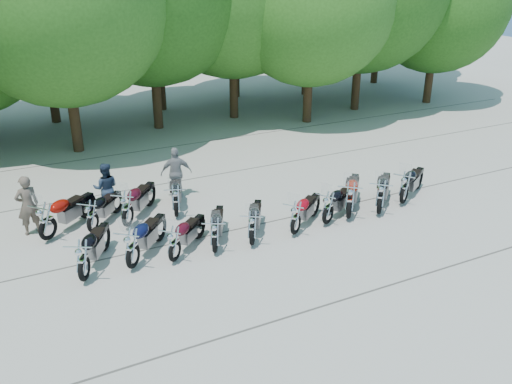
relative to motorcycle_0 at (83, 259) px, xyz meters
name	(u,v)px	position (x,y,z in m)	size (l,w,h in m)	color
ground	(280,246)	(5.26, -0.56, -0.65)	(90.00, 90.00, 0.00)	#9B968C
tree_6	(311,0)	(12.82, 10.25, 5.16)	(8.00, 8.00, 9.82)	#3A2614
tree_8	(439,2)	(21.10, 10.64, 4.82)	(7.53, 7.53, 9.25)	#3A2614
tree_11	(40,7)	(1.50, 15.86, 4.84)	(7.56, 7.56, 9.28)	#3A2614
motorcycle_0	(83,259)	(0.00, 0.00, 0.00)	(0.70, 2.30, 1.30)	black
motorcycle_1	(132,247)	(1.25, 0.05, 0.01)	(0.71, 2.32, 1.31)	black
motorcycle_2	(174,243)	(2.33, -0.09, -0.06)	(0.63, 2.08, 1.18)	#3C0813
motorcycle_3	(215,234)	(3.47, -0.13, -0.06)	(0.64, 2.11, 1.19)	black
motorcycle_4	(252,227)	(4.57, -0.21, -0.05)	(0.64, 2.11, 1.19)	black
motorcycle_5	(296,217)	(5.99, -0.20, -0.05)	(0.65, 2.14, 1.21)	maroon
motorcycle_6	(328,207)	(7.21, -0.06, -0.04)	(0.66, 2.16, 1.22)	black
motorcycle_7	(350,199)	(8.02, -0.03, 0.04)	(0.75, 2.45, 1.39)	#8F1405
motorcycle_8	(381,196)	(9.07, -0.19, 0.01)	(0.71, 2.34, 1.32)	black
motorcycle_9	(405,187)	(10.28, 0.08, 0.00)	(0.70, 2.29, 1.29)	black
motorcycle_10	(47,220)	(-0.52, 2.67, 0.02)	(0.73, 2.39, 1.35)	#8A0C05
motorcycle_11	(92,215)	(0.73, 2.61, -0.06)	(0.63, 2.08, 1.18)	black
motorcycle_12	(127,208)	(1.74, 2.51, 0.01)	(0.71, 2.34, 1.32)	#3A0714
motorcycle_13	(176,200)	(3.26, 2.51, -0.04)	(0.66, 2.16, 1.22)	black
rider_0	(28,205)	(-0.91, 3.44, 0.26)	(0.66, 0.43, 1.82)	brown
rider_1	(106,188)	(1.45, 3.94, 0.17)	(0.80, 0.62, 1.65)	#212F45
rider_2	(176,173)	(3.83, 4.06, 0.24)	(1.04, 0.43, 1.78)	gray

